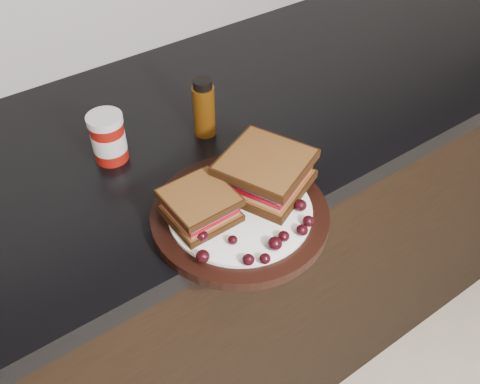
% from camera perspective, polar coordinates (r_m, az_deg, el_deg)
% --- Properties ---
extents(base_cabinets, '(3.96, 0.58, 0.86)m').
position_cam_1_polar(base_cabinets, '(1.34, -9.28, -11.43)').
color(base_cabinets, black).
rests_on(base_cabinets, ground_plane).
extents(countertop, '(3.98, 0.60, 0.04)m').
position_cam_1_polar(countertop, '(1.01, -12.13, 3.43)').
color(countertop, black).
rests_on(countertop, base_cabinets).
extents(plate, '(0.28, 0.28, 0.02)m').
position_cam_1_polar(plate, '(0.84, 0.00, -2.51)').
color(plate, black).
rests_on(plate, countertop).
extents(sandwich_left, '(0.10, 0.10, 0.04)m').
position_cam_1_polar(sandwich_left, '(0.81, -4.31, -1.43)').
color(sandwich_left, brown).
rests_on(sandwich_left, plate).
extents(sandwich_right, '(0.17, 0.17, 0.06)m').
position_cam_1_polar(sandwich_right, '(0.85, 2.69, 2.07)').
color(sandwich_right, brown).
rests_on(sandwich_right, plate).
extents(grape_0, '(0.02, 0.02, 0.02)m').
position_cam_1_polar(grape_0, '(0.76, -3.98, -6.86)').
color(grape_0, black).
rests_on(grape_0, plate).
extents(grape_1, '(0.01, 0.01, 0.01)m').
position_cam_1_polar(grape_1, '(0.78, -0.78, -5.14)').
color(grape_1, black).
rests_on(grape_1, plate).
extents(grape_2, '(0.02, 0.02, 0.02)m').
position_cam_1_polar(grape_2, '(0.75, 0.90, -7.22)').
color(grape_2, black).
rests_on(grape_2, plate).
extents(grape_3, '(0.02, 0.02, 0.02)m').
position_cam_1_polar(grape_3, '(0.76, 2.68, -7.10)').
color(grape_3, black).
rests_on(grape_3, plate).
extents(grape_4, '(0.02, 0.02, 0.02)m').
position_cam_1_polar(grape_4, '(0.77, 3.75, -5.51)').
color(grape_4, black).
rests_on(grape_4, plate).
extents(grape_5, '(0.02, 0.02, 0.02)m').
position_cam_1_polar(grape_5, '(0.78, 4.69, -4.73)').
color(grape_5, black).
rests_on(grape_5, plate).
extents(grape_6, '(0.02, 0.02, 0.02)m').
position_cam_1_polar(grape_6, '(0.79, 6.63, -4.06)').
color(grape_6, black).
rests_on(grape_6, plate).
extents(grape_7, '(0.02, 0.02, 0.02)m').
position_cam_1_polar(grape_7, '(0.81, 7.31, -3.11)').
color(grape_7, black).
rests_on(grape_7, plate).
extents(grape_8, '(0.02, 0.02, 0.02)m').
position_cam_1_polar(grape_8, '(0.83, 6.46, -1.42)').
color(grape_8, black).
rests_on(grape_8, plate).
extents(grape_9, '(0.02, 0.02, 0.02)m').
position_cam_1_polar(grape_9, '(0.83, 3.59, -0.94)').
color(grape_9, black).
rests_on(grape_9, plate).
extents(grape_10, '(0.02, 0.02, 0.02)m').
position_cam_1_polar(grape_10, '(0.86, 4.30, 0.53)').
color(grape_10, black).
rests_on(grape_10, plate).
extents(grape_11, '(0.02, 0.02, 0.02)m').
position_cam_1_polar(grape_11, '(0.86, 2.62, 0.62)').
color(grape_11, black).
rests_on(grape_11, plate).
extents(grape_12, '(0.02, 0.02, 0.02)m').
position_cam_1_polar(grape_12, '(0.87, 2.50, 1.37)').
color(grape_12, black).
rests_on(grape_12, plate).
extents(grape_13, '(0.02, 0.02, 0.02)m').
position_cam_1_polar(grape_13, '(0.84, -5.72, -0.47)').
color(grape_13, black).
rests_on(grape_13, plate).
extents(grape_14, '(0.01, 0.01, 0.01)m').
position_cam_1_polar(grape_14, '(0.82, -4.96, -2.10)').
color(grape_14, black).
rests_on(grape_14, plate).
extents(grape_15, '(0.02, 0.02, 0.02)m').
position_cam_1_polar(grape_15, '(0.81, -3.24, -2.53)').
color(grape_15, black).
rests_on(grape_15, plate).
extents(grape_16, '(0.02, 0.02, 0.02)m').
position_cam_1_polar(grape_16, '(0.78, -4.13, -4.69)').
color(grape_16, black).
rests_on(grape_16, plate).
extents(grape_17, '(0.02, 0.02, 0.02)m').
position_cam_1_polar(grape_17, '(0.84, -4.21, -0.80)').
color(grape_17, black).
rests_on(grape_17, plate).
extents(grape_18, '(0.02, 0.02, 0.02)m').
position_cam_1_polar(grape_18, '(0.81, -5.89, -2.75)').
color(grape_18, black).
rests_on(grape_18, plate).
extents(grape_19, '(0.02, 0.02, 0.02)m').
position_cam_1_polar(grape_19, '(0.79, -5.59, -4.05)').
color(grape_19, black).
rests_on(grape_19, plate).
extents(condiment_jar, '(0.06, 0.06, 0.09)m').
position_cam_1_polar(condiment_jar, '(0.96, -13.88, 5.65)').
color(condiment_jar, '#95110A').
rests_on(condiment_jar, countertop).
extents(oil_bottle, '(0.04, 0.04, 0.11)m').
position_cam_1_polar(oil_bottle, '(0.99, -3.88, 9.00)').
color(oil_bottle, '#4B2707').
rests_on(oil_bottle, countertop).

